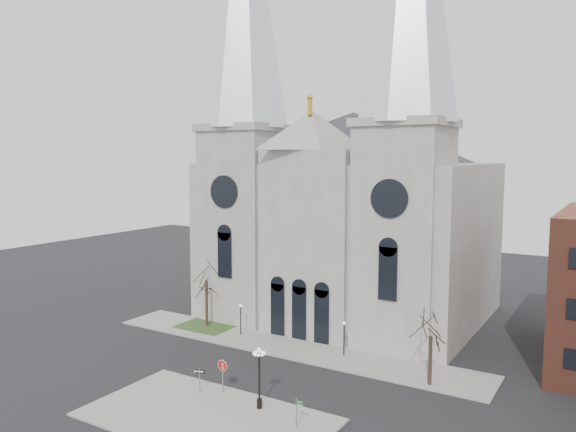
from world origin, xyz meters
The scene contains 13 objects.
ground centered at (0.00, 0.00, 0.00)m, with size 160.00×160.00×0.00m, color black.
sidewalk_near centered at (3.00, -5.00, 0.07)m, with size 18.00×10.00×0.14m, color gray.
sidewalk_far centered at (0.00, 11.00, 0.07)m, with size 40.00×6.00×0.14m, color gray.
grass_patch centered at (-11.00, 12.00, 0.09)m, with size 6.00×5.00×0.18m, color #2E4B20.
cathedral centered at (0.00, 22.86, 18.48)m, with size 33.00×26.66×54.00m.
tree_left centered at (-11.00, 12.00, 5.58)m, with size 3.20×3.20×7.50m.
tree_right centered at (15.00, 9.00, 4.47)m, with size 3.20×3.20×6.00m.
ped_lamp_left centered at (-6.00, 11.50, 2.33)m, with size 0.32×0.32×3.26m.
ped_lamp_right centered at (6.00, 11.50, 2.33)m, with size 0.32×0.32×3.26m.
stop_sign centered at (1.44, -1.09, 2.05)m, with size 0.91×0.40×2.69m.
globe_lamp centered at (5.50, -1.91, 3.08)m, with size 1.27×1.27×4.68m.
one_way_sign centered at (-0.09, -2.11, 1.51)m, with size 0.82×0.38×2.00m.
street_name_sign centered at (9.43, -3.03, 1.37)m, with size 0.66×0.11×2.06m.
Camera 1 is at (28.15, -35.02, 18.82)m, focal length 35.00 mm.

